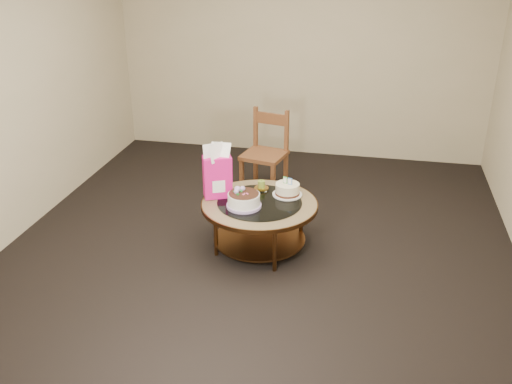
% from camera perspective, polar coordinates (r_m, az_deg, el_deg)
% --- Properties ---
extents(ground, '(5.00, 5.00, 0.00)m').
position_cam_1_polar(ground, '(5.17, 0.34, -5.58)').
color(ground, black).
rests_on(ground, ground).
extents(room_walls, '(4.52, 5.02, 2.61)m').
position_cam_1_polar(room_walls, '(4.59, 0.39, 11.29)').
color(room_walls, '#BDAC8F').
rests_on(room_walls, ground).
extents(coffee_table, '(1.02, 1.02, 0.46)m').
position_cam_1_polar(coffee_table, '(4.99, 0.35, -1.83)').
color(coffee_table, '#583419').
rests_on(coffee_table, ground).
extents(decorated_cake, '(0.30, 0.30, 0.17)m').
position_cam_1_polar(decorated_cake, '(4.85, -1.24, -0.86)').
color(decorated_cake, '#AF8FCB').
rests_on(decorated_cake, coffee_table).
extents(cream_cake, '(0.27, 0.27, 0.17)m').
position_cam_1_polar(cream_cake, '(5.07, 3.16, 0.25)').
color(cream_cake, silver).
rests_on(cream_cake, coffee_table).
extents(gift_bag, '(0.28, 0.24, 0.49)m').
position_cam_1_polar(gift_bag, '(4.97, -3.89, 2.09)').
color(gift_bag, '#F01681').
rests_on(gift_bag, coffee_table).
extents(pillar_candle, '(0.13, 0.13, 0.10)m').
position_cam_1_polar(pillar_candle, '(5.17, 0.54, 0.55)').
color(pillar_candle, '#DAB15A').
rests_on(pillar_candle, coffee_table).
extents(dining_chair, '(0.50, 0.50, 0.91)m').
position_cam_1_polar(dining_chair, '(6.05, 0.97, 3.93)').
color(dining_chair, brown).
rests_on(dining_chair, ground).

